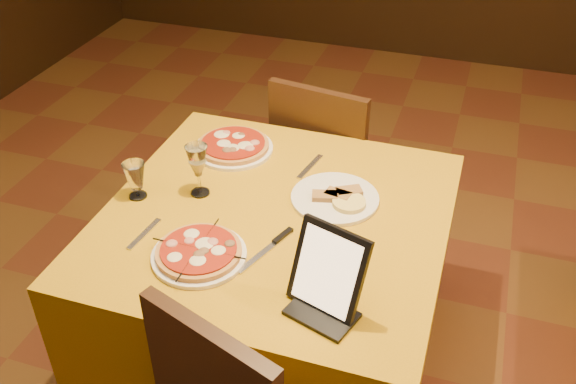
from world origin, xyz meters
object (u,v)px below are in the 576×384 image
(pizza_near, at_px, (199,253))
(wine_glass, at_px, (198,170))
(water_glass, at_px, (136,180))
(pizza_far, at_px, (233,147))
(tablet, at_px, (328,270))
(main_table, at_px, (277,296))
(chair_main_far, at_px, (333,165))

(pizza_near, xyz_separation_m, wine_glass, (-0.13, 0.30, 0.08))
(water_glass, bearing_deg, pizza_far, 62.79)
(wine_glass, relative_size, tablet, 0.78)
(pizza_near, distance_m, tablet, 0.43)
(main_table, bearing_deg, tablet, -51.78)
(chair_main_far, xyz_separation_m, tablet, (0.27, -1.12, 0.41))
(tablet, bearing_deg, main_table, 146.25)
(chair_main_far, relative_size, water_glass, 7.00)
(pizza_far, bearing_deg, water_glass, -117.21)
(main_table, height_order, chair_main_far, chair_main_far)
(pizza_near, xyz_separation_m, pizza_far, (-0.13, 0.60, 0.00))
(pizza_near, bearing_deg, chair_main_far, 82.22)
(main_table, bearing_deg, wine_glass, 174.41)
(main_table, xyz_separation_m, pizza_far, (-0.28, 0.32, 0.39))
(wine_glass, distance_m, tablet, 0.66)
(pizza_near, relative_size, tablet, 1.17)
(wine_glass, bearing_deg, pizza_near, -66.01)
(pizza_near, xyz_separation_m, tablet, (0.41, -0.06, 0.10))
(pizza_far, xyz_separation_m, water_glass, (-0.19, -0.38, 0.05))
(wine_glass, relative_size, water_glass, 1.46)
(chair_main_far, distance_m, wine_glass, 0.90)
(pizza_far, height_order, wine_glass, wine_glass)
(chair_main_far, bearing_deg, pizza_far, 68.16)
(wine_glass, bearing_deg, chair_main_far, 69.77)
(pizza_far, xyz_separation_m, wine_glass, (-0.00, -0.29, 0.08))
(chair_main_far, height_order, pizza_far, chair_main_far)
(wine_glass, bearing_deg, water_glass, -156.87)
(main_table, bearing_deg, water_glass, -173.38)
(pizza_near, distance_m, pizza_far, 0.61)
(chair_main_far, bearing_deg, wine_glass, 78.87)
(pizza_far, distance_m, wine_glass, 0.30)
(chair_main_far, height_order, tablet, tablet)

